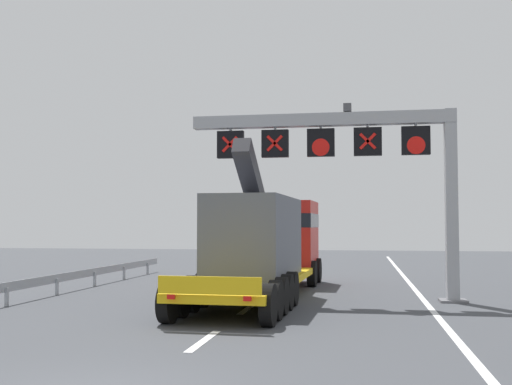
# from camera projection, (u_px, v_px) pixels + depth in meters

# --- Properties ---
(lane_markings) EXTENTS (0.20, 40.67, 0.01)m
(lane_markings) POSITION_uv_depth(u_px,v_px,m) (262.00, 298.00, 21.84)
(lane_markings) COLOR silver
(lane_markings) RESTS_ON ground
(edge_line_right) EXTENTS (0.20, 63.00, 0.01)m
(edge_line_right) POSITION_uv_depth(u_px,v_px,m) (428.00, 306.00, 19.89)
(edge_line_right) COLOR silver
(edge_line_right) RESTS_ON ground
(overhead_lane_gantry) EXTENTS (9.51, 0.90, 6.87)m
(overhead_lane_gantry) POSITION_uv_depth(u_px,v_px,m) (356.00, 150.00, 21.69)
(overhead_lane_gantry) COLOR #9EA0A5
(overhead_lane_gantry) RESTS_ON ground
(heavy_haul_truck_yellow) EXTENTS (3.43, 14.13, 5.30)m
(heavy_haul_truck_yellow) POSITION_uv_depth(u_px,v_px,m) (269.00, 241.00, 23.36)
(heavy_haul_truck_yellow) COLOR yellow
(heavy_haul_truck_yellow) RESTS_ON ground
(guardrail_left) EXTENTS (0.13, 26.52, 0.76)m
(guardrail_left) POSITION_uv_depth(u_px,v_px,m) (32.00, 284.00, 21.43)
(guardrail_left) COLOR #999EA3
(guardrail_left) RESTS_ON ground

